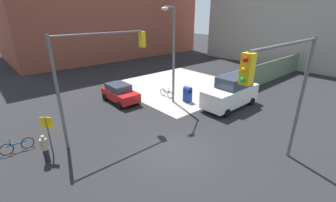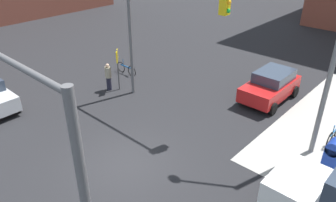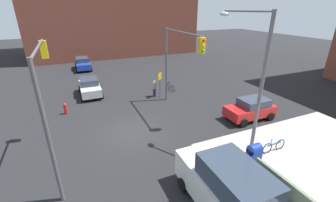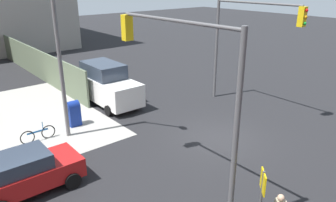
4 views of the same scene
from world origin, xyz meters
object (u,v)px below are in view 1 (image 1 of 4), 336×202
Objects in this scene: smokestack at (174,10)px; van_white_delivery at (231,92)px; traffic_signal_se_corner at (286,84)px; street_lamp_corner at (172,50)px; bicycle_at_crosswalk at (17,146)px; mailbox_blue at (188,94)px; traffic_signal_nw_corner at (96,65)px; pedestrian_crossing at (45,148)px; bicycle_leaning_on_fence at (166,93)px; hatchback_red at (120,93)px.

van_white_delivery is at bearing -124.66° from smokestack.
traffic_signal_se_corner is 10.46m from street_lamp_corner.
traffic_signal_se_corner reaches higher than bicycle_at_crosswalk.
traffic_signal_se_corner is 4.55× the size of mailbox_blue.
mailbox_blue is at bearing 67.07° from traffic_signal_se_corner.
smokestack is 39.35m from traffic_signal_nw_corner.
street_lamp_corner is at bearing 130.32° from van_white_delivery.
traffic_signal_nw_corner is at bearing -139.44° from smokestack.
smokestack is 33.71m from mailbox_blue.
pedestrian_crossing reaches higher than bicycle_at_crosswalk.
bicycle_leaning_on_fence is (-22.01, -22.80, -7.67)m from smokestack.
traffic_signal_nw_corner is at bearing -160.87° from bicycle_leaning_on_fence.
street_lamp_corner is (2.71, 10.10, 0.04)m from traffic_signal_se_corner.
mailbox_blue is at bearing 120.90° from van_white_delivery.
street_lamp_corner is at bearing 8.87° from traffic_signal_nw_corner.
van_white_delivery is (1.92, -3.20, 0.52)m from mailbox_blue.
pedestrian_crossing is (-3.63, -0.70, -3.83)m from traffic_signal_nw_corner.
smokestack is 2.00× the size of street_lamp_corner.
traffic_signal_nw_corner is at bearing -17.96° from bicycle_at_crosswalk.
traffic_signal_se_corner reaches higher than mailbox_blue.
bicycle_at_crosswalk is (-1.00, 2.20, -0.49)m from pedestrian_crossing.
smokestack is 34.94m from van_white_delivery.
bicycle_at_crosswalk is at bearing 178.05° from street_lamp_corner.
traffic_signal_nw_corner and traffic_signal_se_corner have the same top height.
smokestack is at bearing 39.02° from hatchback_red.
smokestack is 9.16× the size of bicycle_leaning_on_fence.
smokestack is at bearing 55.34° from van_white_delivery.
bicycle_leaning_on_fence is 1.00× the size of bicycle_at_crosswalk.
hatchback_red is 0.71× the size of van_white_delivery.
hatchback_red is 9.66m from van_white_delivery.
street_lamp_corner is at bearing -1.95° from bicycle_at_crosswalk.
street_lamp_corner is 11.51m from pedestrian_crossing.
van_white_delivery reaches higher than hatchback_red.
traffic_signal_nw_corner reaches higher than pedestrian_crossing.
hatchback_red is at bearing -131.57° from pedestrian_crossing.
smokestack is 11.21× the size of mailbox_blue.
van_white_delivery is at bearing -14.70° from traffic_signal_nw_corner.
street_lamp_corner is at bearing -156.69° from pedestrian_crossing.
traffic_signal_nw_corner is (-29.79, -25.50, -3.35)m from smokestack.
traffic_signal_se_corner reaches higher than pedestrian_crossing.
street_lamp_corner is at bearing -45.85° from hatchback_red.
street_lamp_corner is 4.95× the size of pedestrian_crossing.
smokestack reaches higher than mailbox_blue.
pedestrian_crossing is at bearing -141.90° from smokestack.
smokestack is 2.97× the size of van_white_delivery.
hatchback_red is (3.81, 4.45, -3.82)m from traffic_signal_nw_corner.
street_lamp_corner is at bearing -114.06° from bicycle_leaning_on_fence.
bicycle_leaning_on_fence is (11.40, 3.40, -0.49)m from pedestrian_crossing.
mailbox_blue is 12.06m from pedestrian_crossing.
bicycle_leaning_on_fence is at bearing 105.28° from mailbox_blue.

